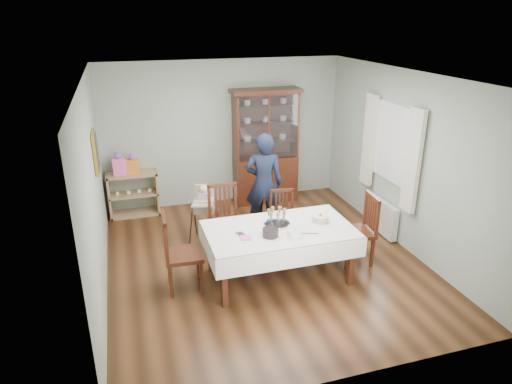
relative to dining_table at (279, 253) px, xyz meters
name	(u,v)px	position (x,y,z in m)	size (l,w,h in m)	color
floor	(264,260)	(-0.05, 0.51, -0.38)	(5.00, 5.00, 0.00)	#593319
room_shell	(253,141)	(-0.05, 1.05, 1.32)	(5.00, 5.00, 5.00)	#9EAA99
dining_table	(279,253)	(0.00, 0.00, 0.00)	(2.00, 1.15, 0.76)	#482212
china_cabinet	(265,145)	(0.70, 2.77, 0.74)	(1.30, 0.48, 2.18)	#482212
sideboard	(134,194)	(-1.80, 2.79, 0.02)	(0.90, 0.38, 0.80)	tan
picture_frame	(95,152)	(-2.27, 1.31, 1.27)	(0.04, 0.48, 0.58)	gold
window	(393,144)	(2.17, 0.81, 1.17)	(0.04, 1.02, 1.22)	white
curtain_left	(413,161)	(2.11, 0.19, 1.07)	(0.07, 0.30, 1.55)	silver
curtain_right	(369,140)	(2.11, 1.43, 1.07)	(0.07, 0.30, 1.55)	silver
radiator	(382,217)	(2.11, 0.81, -0.08)	(0.10, 0.80, 0.55)	white
chair_far_left	(226,233)	(-0.53, 0.93, -0.07)	(0.49, 0.49, 1.06)	#482212
chair_far_right	(283,229)	(0.39, 0.91, -0.12)	(0.46, 0.46, 0.88)	#482212
chair_end_left	(183,267)	(-1.30, 0.13, -0.06)	(0.51, 0.51, 1.08)	#482212
chair_end_right	(356,242)	(1.25, 0.10, -0.08)	(0.51, 0.51, 1.04)	#482212
woman	(264,184)	(0.25, 1.48, 0.46)	(0.62, 0.41, 1.70)	black
high_chair	(205,218)	(-0.75, 1.46, -0.02)	(0.53, 0.53, 0.93)	black
champagne_tray	(277,220)	(0.01, 0.13, 0.44)	(0.37, 0.37, 0.22)	silver
birthday_cake	(320,219)	(0.61, 0.03, 0.42)	(0.26, 0.26, 0.18)	white
plate_stack_dark	(270,233)	(-0.19, -0.18, 0.43)	(0.21, 0.21, 0.10)	black
plate_stack_white	(295,233)	(0.12, -0.25, 0.42)	(0.20, 0.20, 0.09)	white
napkin_stack	(246,238)	(-0.51, -0.15, 0.38)	(0.13, 0.13, 0.02)	#FF5DBA
cutlery	(239,235)	(-0.58, -0.03, 0.38)	(0.11, 0.16, 0.01)	silver
cake_knife	(308,233)	(0.31, -0.26, 0.38)	(0.28, 0.02, 0.01)	silver
gift_bag_pink	(119,165)	(-1.99, 2.77, 0.60)	(0.23, 0.15, 0.41)	#FF5DBA
gift_bag_orange	(133,165)	(-1.77, 2.77, 0.58)	(0.22, 0.17, 0.37)	orange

